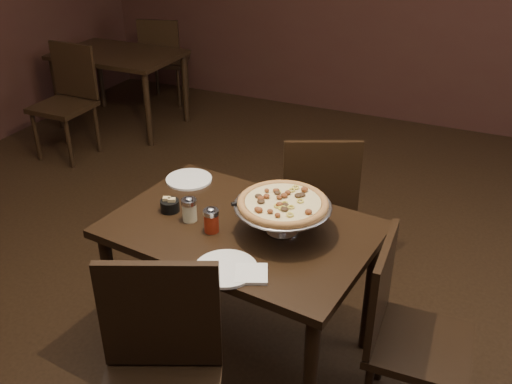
% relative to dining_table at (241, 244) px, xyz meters
% --- Properties ---
extents(room, '(6.04, 7.04, 2.84)m').
position_rel_dining_table_xyz_m(room, '(-0.03, -0.08, 0.78)').
color(room, black).
rests_on(room, ground).
extents(dining_table, '(1.22, 0.89, 0.72)m').
position_rel_dining_table_xyz_m(dining_table, '(0.00, 0.00, 0.00)').
color(dining_table, black).
rests_on(dining_table, ground).
extents(background_table, '(1.09, 0.73, 0.68)m').
position_rel_dining_table_xyz_m(background_table, '(-2.30, 2.21, -0.03)').
color(background_table, black).
rests_on(background_table, ground).
extents(pizza_stand, '(0.42, 0.42, 0.17)m').
position_rel_dining_table_xyz_m(pizza_stand, '(0.18, 0.03, 0.23)').
color(pizza_stand, '#B2B3BA').
rests_on(pizza_stand, dining_table).
extents(parmesan_shaker, '(0.07, 0.07, 0.12)m').
position_rel_dining_table_xyz_m(parmesan_shaker, '(-0.23, -0.05, 0.15)').
color(parmesan_shaker, beige).
rests_on(parmesan_shaker, dining_table).
extents(pepper_flake_shaker, '(0.07, 0.07, 0.12)m').
position_rel_dining_table_xyz_m(pepper_flake_shaker, '(-0.10, -0.09, 0.15)').
color(pepper_flake_shaker, maroon).
rests_on(pepper_flake_shaker, dining_table).
extents(packet_caddy, '(0.09, 0.09, 0.07)m').
position_rel_dining_table_xyz_m(packet_caddy, '(-0.35, -0.02, 0.12)').
color(packet_caddy, black).
rests_on(packet_caddy, dining_table).
extents(napkin_stack, '(0.16, 0.16, 0.01)m').
position_rel_dining_table_xyz_m(napkin_stack, '(0.19, -0.30, 0.10)').
color(napkin_stack, white).
rests_on(napkin_stack, dining_table).
extents(plate_left, '(0.23, 0.23, 0.01)m').
position_rel_dining_table_xyz_m(plate_left, '(-0.43, 0.28, 0.10)').
color(plate_left, white).
rests_on(plate_left, dining_table).
extents(plate_near, '(0.25, 0.25, 0.01)m').
position_rel_dining_table_xyz_m(plate_near, '(0.09, -0.31, 0.10)').
color(plate_near, white).
rests_on(plate_near, dining_table).
extents(serving_spatula, '(0.15, 0.15, 0.02)m').
position_rel_dining_table_xyz_m(serving_spatula, '(0.03, -0.02, 0.23)').
color(serving_spatula, '#B2B3BA').
rests_on(serving_spatula, pizza_stand).
extents(chair_far, '(0.54, 0.54, 0.88)m').
position_rel_dining_table_xyz_m(chair_far, '(0.10, 0.78, -0.14)').
color(chair_far, black).
rests_on(chair_far, ground).
extents(chair_near, '(0.57, 0.57, 0.93)m').
position_rel_dining_table_xyz_m(chair_near, '(0.03, -0.74, -0.12)').
color(chair_near, black).
rests_on(chair_near, ground).
extents(chair_side, '(0.41, 0.41, 0.85)m').
position_rel_dining_table_xyz_m(chair_side, '(0.76, -0.08, -0.16)').
color(chair_side, black).
rests_on(chair_side, ground).
extents(bg_chair_far, '(0.50, 0.50, 0.87)m').
position_rel_dining_table_xyz_m(bg_chair_far, '(-2.25, 2.87, -0.14)').
color(bg_chair_far, black).
rests_on(bg_chair_far, ground).
extents(bg_chair_near, '(0.43, 0.43, 0.91)m').
position_rel_dining_table_xyz_m(bg_chair_near, '(-2.30, 1.50, -0.13)').
color(bg_chair_near, black).
rests_on(bg_chair_near, ground).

